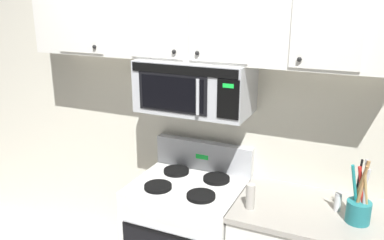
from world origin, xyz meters
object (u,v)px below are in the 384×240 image
utensil_crock_teal (359,207)px  pepper_mill (250,196)px  salt_shaker (338,202)px  stove_range (188,237)px  over_range_microwave (195,86)px

utensil_crock_teal → pepper_mill: bearing=-170.1°
pepper_mill → salt_shaker: bearing=21.9°
utensil_crock_teal → pepper_mill: utensil_crock_teal is taller
utensil_crock_teal → salt_shaker: size_ratio=3.39×
stove_range → salt_shaker: (0.98, 0.06, 0.49)m
stove_range → salt_shaker: stove_range is taller
utensil_crock_teal → pepper_mill: 0.62m
utensil_crock_teal → salt_shaker: utensil_crock_teal is taller
salt_shaker → stove_range: bearing=-176.8°
over_range_microwave → utensil_crock_teal: over_range_microwave is taller
over_range_microwave → utensil_crock_teal: bearing=-7.9°
over_range_microwave → utensil_crock_teal: size_ratio=1.96×
stove_range → utensil_crock_teal: (1.10, -0.04, 0.53)m
stove_range → pepper_mill: stove_range is taller
over_range_microwave → salt_shaker: bearing=-3.6°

